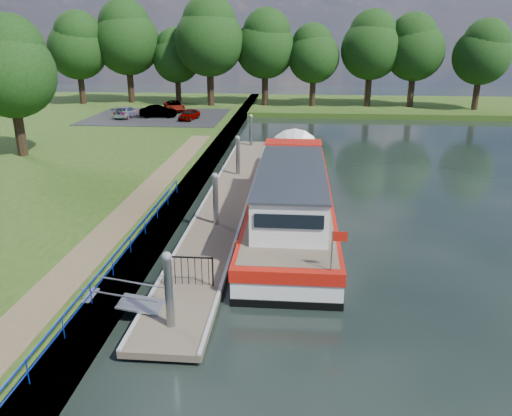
# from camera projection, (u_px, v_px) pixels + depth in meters

# --- Properties ---
(ground) EXTENTS (160.00, 160.00, 0.00)m
(ground) POSITION_uv_depth(u_px,v_px,m) (175.00, 328.00, 16.41)
(ground) COLOR black
(ground) RESTS_ON ground
(bank_edge) EXTENTS (1.10, 90.00, 0.78)m
(bank_edge) POSITION_uv_depth(u_px,v_px,m) (192.00, 184.00, 30.58)
(bank_edge) COLOR #473D2D
(bank_edge) RESTS_ON ground
(far_bank) EXTENTS (60.00, 18.00, 0.60)m
(far_bank) POSITION_uv_depth(u_px,v_px,m) (362.00, 106.00, 64.23)
(far_bank) COLOR #284313
(far_bank) RESTS_ON ground
(footpath) EXTENTS (1.60, 40.00, 0.05)m
(footpath) POSITION_uv_depth(u_px,v_px,m) (124.00, 217.00, 24.01)
(footpath) COLOR brown
(footpath) RESTS_ON riverbank
(carpark) EXTENTS (14.00, 12.00, 0.06)m
(carpark) POSITION_uv_depth(u_px,v_px,m) (158.00, 117.00, 52.74)
(carpark) COLOR black
(carpark) RESTS_ON riverbank
(blue_fence) EXTENTS (0.04, 18.04, 0.72)m
(blue_fence) POSITION_uv_depth(u_px,v_px,m) (121.00, 251.00, 19.01)
(blue_fence) COLOR #0C2DBF
(blue_fence) RESTS_ON riverbank
(pontoon) EXTENTS (2.50, 30.00, 0.56)m
(pontoon) POSITION_uv_depth(u_px,v_px,m) (229.00, 199.00, 28.57)
(pontoon) COLOR brown
(pontoon) RESTS_ON ground
(mooring_piles) EXTENTS (0.30, 27.30, 3.55)m
(mooring_piles) POSITION_uv_depth(u_px,v_px,m) (229.00, 180.00, 28.20)
(mooring_piles) COLOR gray
(mooring_piles) RESTS_ON ground
(gangway) EXTENTS (2.58, 1.00, 0.92)m
(gangway) POSITION_uv_depth(u_px,v_px,m) (124.00, 301.00, 16.82)
(gangway) COLOR #A5A8AD
(gangway) RESTS_ON ground
(gate_panel) EXTENTS (1.85, 0.05, 1.15)m
(gate_panel) POSITION_uv_depth(u_px,v_px,m) (188.00, 267.00, 18.09)
(gate_panel) COLOR black
(gate_panel) RESTS_ON ground
(barge) EXTENTS (4.36, 21.15, 4.78)m
(barge) POSITION_uv_depth(u_px,v_px,m) (292.00, 191.00, 26.93)
(barge) COLOR black
(barge) RESTS_ON ground
(horizon_trees) EXTENTS (54.38, 10.03, 12.87)m
(horizon_trees) POSITION_uv_depth(u_px,v_px,m) (255.00, 44.00, 59.66)
(horizon_trees) COLOR #332316
(horizon_trees) RESTS_ON ground
(bank_tree_a) EXTENTS (6.12, 6.12, 9.72)m
(bank_tree_a) POSITION_uv_depth(u_px,v_px,m) (10.00, 66.00, 34.23)
(bank_tree_a) COLOR #332316
(bank_tree_a) RESTS_ON riverbank
(car_a) EXTENTS (1.94, 3.39, 1.09)m
(car_a) POSITION_uv_depth(u_px,v_px,m) (189.00, 114.00, 50.44)
(car_a) COLOR #999999
(car_a) RESTS_ON carpark
(car_b) EXTENTS (3.86, 1.73, 1.23)m
(car_b) POSITION_uv_depth(u_px,v_px,m) (158.00, 111.00, 51.89)
(car_b) COLOR #999999
(car_b) RESTS_ON carpark
(car_c) EXTENTS (1.99, 4.09, 1.15)m
(car_c) POSITION_uv_depth(u_px,v_px,m) (127.00, 112.00, 51.89)
(car_c) COLOR #999999
(car_c) RESTS_ON carpark
(car_d) EXTENTS (3.39, 4.67, 1.18)m
(car_d) POSITION_uv_depth(u_px,v_px,m) (174.00, 106.00, 55.74)
(car_d) COLOR #999999
(car_d) RESTS_ON carpark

